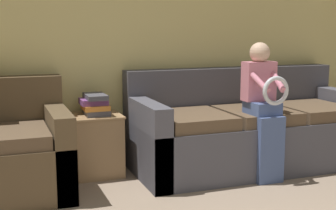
% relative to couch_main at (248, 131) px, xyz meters
% --- Properties ---
extents(wall_back, '(7.70, 0.06, 2.55)m').
position_rel_couch_main_xyz_m(wall_back, '(-1.11, 0.49, 0.94)').
color(wall_back, '#DBCC7F').
rests_on(wall_back, ground_plane).
extents(couch_main, '(2.25, 0.96, 0.93)m').
position_rel_couch_main_xyz_m(couch_main, '(0.00, 0.00, 0.00)').
color(couch_main, '#4C4C56').
rests_on(couch_main, ground_plane).
extents(child_left_seated, '(0.29, 0.38, 1.20)m').
position_rel_couch_main_xyz_m(child_left_seated, '(-0.08, -0.40, 0.34)').
color(child_left_seated, '#475B8E').
rests_on(child_left_seated, ground_plane).
extents(side_shelf, '(0.46, 0.44, 0.56)m').
position_rel_couch_main_xyz_m(side_shelf, '(-1.44, 0.23, -0.05)').
color(side_shelf, '#9E7A51').
rests_on(side_shelf, ground_plane).
extents(book_stack, '(0.24, 0.31, 0.19)m').
position_rel_couch_main_xyz_m(book_stack, '(-1.44, 0.22, 0.31)').
color(book_stack, '#4C4C56').
rests_on(book_stack, side_shelf).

